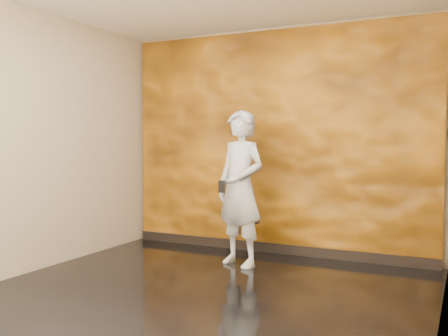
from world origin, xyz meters
TOP-DOWN VIEW (x-y plane):
  - room at (0.00, 0.00)m, footprint 4.02×4.02m
  - feature_wall at (0.00, 1.96)m, footprint 3.90×0.06m
  - baseboard at (0.00, 1.92)m, footprint 3.90×0.04m
  - man at (-0.11, 1.19)m, footprint 0.74×0.60m
  - phone at (-0.23, 0.96)m, footprint 0.07×0.04m

SIDE VIEW (x-z plane):
  - baseboard at x=0.00m, z-range 0.00..0.12m
  - man at x=-0.11m, z-range 0.00..1.74m
  - phone at x=-0.23m, z-range 0.83..0.97m
  - feature_wall at x=0.00m, z-range 0.00..2.75m
  - room at x=0.00m, z-range -0.01..2.81m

